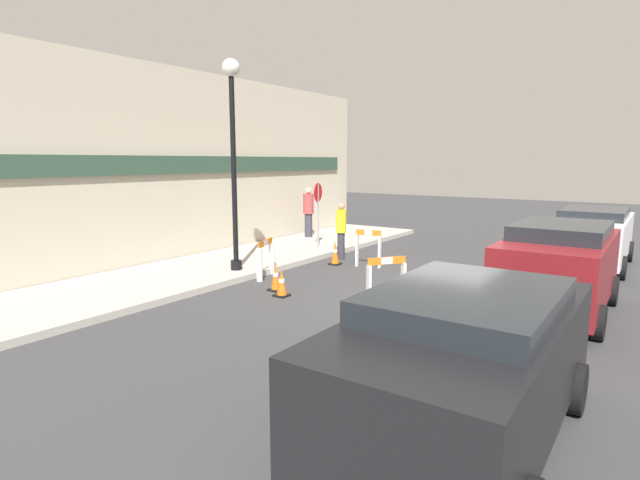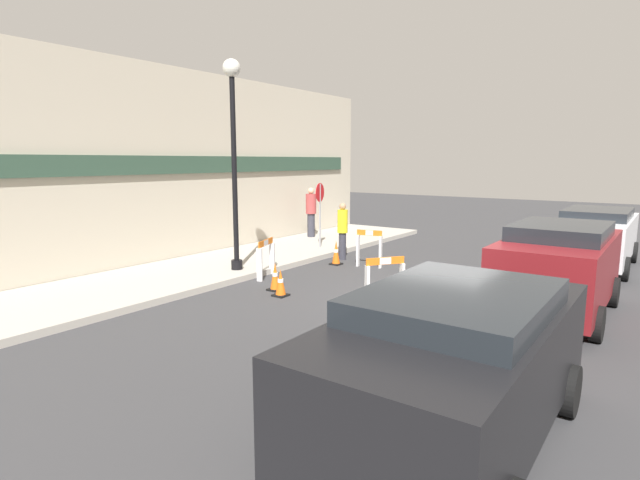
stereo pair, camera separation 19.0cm
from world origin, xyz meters
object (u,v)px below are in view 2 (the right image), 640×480
Objects in this scene: person_worker at (343,229)px; streetlamp_post at (233,137)px; person_pedestrian at (311,211)px; parked_car_1 at (559,264)px; parked_car_0 at (456,356)px; parked_car_2 at (596,234)px; stop_sign at (320,204)px.

streetlamp_post is at bearing -49.00° from person_worker.
person_pedestrian reaches higher than parked_car_1.
streetlamp_post reaches higher than parked_car_0.
person_pedestrian is (2.27, 2.85, 0.19)m from person_worker.
person_worker is 3.65m from person_pedestrian.
streetlamp_post is 2.90× the size of person_pedestrian.
parked_car_1 reaches higher than person_worker.
person_pedestrian reaches higher than parked_car_2.
parked_car_1 is at bearing 0.00° from parked_car_0.
stop_sign is at bearing 69.88° from parked_car_1.
person_worker is at bearing 116.72° from parked_car_2.
streetlamp_post is at bearing -7.78° from stop_sign.
person_worker is at bearing 71.42° from parked_car_1.
person_pedestrian is at bearing 17.44° from streetlamp_post.
parked_car_0 is 10.62m from parked_car_2.
parked_car_0 is at bearing 32.26° from stop_sign.
parked_car_2 is at bearing 97.56° from stop_sign.
stop_sign is 0.50× the size of parked_car_0.
person_pedestrian is at bearing -146.67° from stop_sign.
person_worker reaches higher than parked_car_2.
person_worker is 9.75m from parked_car_0.
stop_sign is at bearing 52.19° from person_pedestrian.
parked_car_0 is (-7.47, -6.26, 0.02)m from person_worker.
parked_car_2 is at bearing -0.00° from parked_car_1.
person_worker reaches higher than parked_car_0.
person_pedestrian is 9.15m from parked_car_2.
streetlamp_post reaches higher than person_pedestrian.
streetlamp_post is 1.32× the size of parked_car_1.
streetlamp_post reaches higher than stop_sign.
stop_sign is at bearing -147.56° from person_worker.
parked_car_0 is at bearing -119.62° from streetlamp_post.
parked_car_1 is at bearing 180.00° from parked_car_2.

